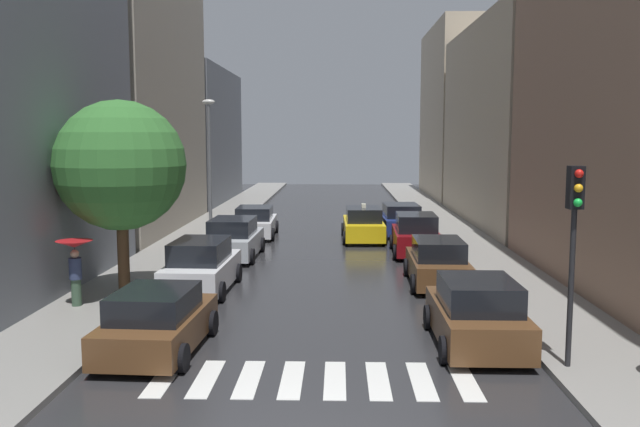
{
  "coord_description": "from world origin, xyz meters",
  "views": [
    {
      "loc": [
        0.52,
        -10.03,
        5.07
      ],
      "look_at": [
        -0.45,
        23.96,
        1.1
      ],
      "focal_mm": 37.34,
      "sensor_mm": 36.0,
      "label": 1
    }
  ],
  "objects_px": {
    "taxi_midroad": "(363,225)",
    "street_tree_left": "(120,166)",
    "parked_car_right_second": "(438,263)",
    "traffic_light_right_corner": "(574,222)",
    "pedestrian_foreground": "(75,258)",
    "parked_car_right_nearest": "(477,315)",
    "parked_car_left_nearest": "(157,322)",
    "lamp_post_left": "(210,159)",
    "parked_car_left_second": "(202,267)",
    "parked_car_right_fourth": "(401,220)",
    "parked_car_right_third": "(416,236)",
    "parked_car_left_fourth": "(255,223)",
    "parked_car_left_third": "(233,239)"
  },
  "relations": [
    {
      "from": "parked_car_left_nearest",
      "to": "parked_car_left_second",
      "type": "bearing_deg",
      "value": 4.92
    },
    {
      "from": "taxi_midroad",
      "to": "traffic_light_right_corner",
      "type": "height_order",
      "value": "traffic_light_right_corner"
    },
    {
      "from": "parked_car_left_fourth",
      "to": "parked_car_right_third",
      "type": "distance_m",
      "value": 8.95
    },
    {
      "from": "parked_car_left_fourth",
      "to": "lamp_post_left",
      "type": "height_order",
      "value": "lamp_post_left"
    },
    {
      "from": "parked_car_left_second",
      "to": "parked_car_right_second",
      "type": "height_order",
      "value": "parked_car_left_second"
    },
    {
      "from": "pedestrian_foreground",
      "to": "traffic_light_right_corner",
      "type": "bearing_deg",
      "value": -19.89
    },
    {
      "from": "parked_car_right_nearest",
      "to": "taxi_midroad",
      "type": "xyz_separation_m",
      "value": [
        -2.14,
        16.47,
        -0.02
      ]
    },
    {
      "from": "parked_car_left_nearest",
      "to": "parked_car_left_fourth",
      "type": "relative_size",
      "value": 0.99
    },
    {
      "from": "parked_car_right_nearest",
      "to": "street_tree_left",
      "type": "relative_size",
      "value": 0.69
    },
    {
      "from": "taxi_midroad",
      "to": "street_tree_left",
      "type": "bearing_deg",
      "value": 145.73
    },
    {
      "from": "parked_car_right_third",
      "to": "parked_car_left_nearest",
      "type": "bearing_deg",
      "value": 151.83
    },
    {
      "from": "parked_car_left_nearest",
      "to": "pedestrian_foreground",
      "type": "distance_m",
      "value": 5.04
    },
    {
      "from": "parked_car_left_second",
      "to": "parked_car_left_nearest",
      "type": "bearing_deg",
      "value": -176.17
    },
    {
      "from": "parked_car_right_second",
      "to": "parked_car_left_fourth",
      "type": "bearing_deg",
      "value": 36.35
    },
    {
      "from": "taxi_midroad",
      "to": "pedestrian_foreground",
      "type": "height_order",
      "value": "pedestrian_foreground"
    },
    {
      "from": "parked_car_left_nearest",
      "to": "street_tree_left",
      "type": "bearing_deg",
      "value": 28.39
    },
    {
      "from": "parked_car_right_third",
      "to": "parked_car_right_fourth",
      "type": "distance_m",
      "value": 5.94
    },
    {
      "from": "parked_car_left_fourth",
      "to": "parked_car_right_third",
      "type": "xyz_separation_m",
      "value": [
        7.53,
        -4.84,
        0.09
      ]
    },
    {
      "from": "parked_car_left_second",
      "to": "parked_car_left_third",
      "type": "bearing_deg",
      "value": 0.84
    },
    {
      "from": "parked_car_right_fourth",
      "to": "parked_car_right_nearest",
      "type": "bearing_deg",
      "value": 178.26
    },
    {
      "from": "parked_car_left_second",
      "to": "parked_car_right_third",
      "type": "relative_size",
      "value": 1.05
    },
    {
      "from": "parked_car_left_second",
      "to": "parked_car_right_third",
      "type": "distance_m",
      "value": 10.5
    },
    {
      "from": "parked_car_right_second",
      "to": "parked_car_right_third",
      "type": "relative_size",
      "value": 1.01
    },
    {
      "from": "parked_car_left_nearest",
      "to": "lamp_post_left",
      "type": "relative_size",
      "value": 0.63
    },
    {
      "from": "parked_car_right_third",
      "to": "pedestrian_foreground",
      "type": "xyz_separation_m",
      "value": [
        -10.94,
        -9.56,
        0.75
      ]
    },
    {
      "from": "parked_car_right_fourth",
      "to": "taxi_midroad",
      "type": "distance_m",
      "value": 2.85
    },
    {
      "from": "traffic_light_right_corner",
      "to": "parked_car_left_fourth",
      "type": "bearing_deg",
      "value": 115.51
    },
    {
      "from": "traffic_light_right_corner",
      "to": "street_tree_left",
      "type": "bearing_deg",
      "value": 151.84
    },
    {
      "from": "parked_car_left_third",
      "to": "parked_car_left_second",
      "type": "bearing_deg",
      "value": -179.46
    },
    {
      "from": "parked_car_right_second",
      "to": "parked_car_right_fourth",
      "type": "distance_m",
      "value": 11.82
    },
    {
      "from": "pedestrian_foreground",
      "to": "lamp_post_left",
      "type": "distance_m",
      "value": 12.67
    },
    {
      "from": "parked_car_left_second",
      "to": "parked_car_left_fourth",
      "type": "relative_size",
      "value": 1.04
    },
    {
      "from": "taxi_midroad",
      "to": "parked_car_right_second",
      "type": "bearing_deg",
      "value": -168.57
    },
    {
      "from": "traffic_light_right_corner",
      "to": "pedestrian_foreground",
      "type": "bearing_deg",
      "value": 159.14
    },
    {
      "from": "parked_car_right_fourth",
      "to": "traffic_light_right_corner",
      "type": "bearing_deg",
      "value": -177.29
    },
    {
      "from": "parked_car_left_third",
      "to": "parked_car_right_fourth",
      "type": "distance_m",
      "value": 10.3
    },
    {
      "from": "parked_car_right_third",
      "to": "parked_car_right_fourth",
      "type": "relative_size",
      "value": 0.93
    },
    {
      "from": "pedestrian_foreground",
      "to": "parked_car_left_second",
      "type": "bearing_deg",
      "value": 39.42
    },
    {
      "from": "parked_car_right_second",
      "to": "lamp_post_left",
      "type": "distance_m",
      "value": 13.22
    },
    {
      "from": "pedestrian_foreground",
      "to": "parked_car_right_fourth",
      "type": "bearing_deg",
      "value": 56.0
    },
    {
      "from": "street_tree_left",
      "to": "traffic_light_right_corner",
      "type": "distance_m",
      "value": 13.21
    },
    {
      "from": "parked_car_right_second",
      "to": "taxi_midroad",
      "type": "relative_size",
      "value": 0.93
    },
    {
      "from": "parked_car_left_second",
      "to": "parked_car_right_third",
      "type": "height_order",
      "value": "parked_car_right_third"
    },
    {
      "from": "parked_car_right_nearest",
      "to": "street_tree_left",
      "type": "height_order",
      "value": "street_tree_left"
    },
    {
      "from": "parked_car_left_fourth",
      "to": "street_tree_left",
      "type": "xyz_separation_m",
      "value": [
        -2.46,
        -12.96,
        3.43
      ]
    },
    {
      "from": "parked_car_left_third",
      "to": "parked_car_right_nearest",
      "type": "xyz_separation_m",
      "value": [
        7.73,
        -11.52,
        -0.0
      ]
    },
    {
      "from": "parked_car_left_second",
      "to": "parked_car_right_second",
      "type": "bearing_deg",
      "value": -79.77
    },
    {
      "from": "parked_car_left_nearest",
      "to": "lamp_post_left",
      "type": "height_order",
      "value": "lamp_post_left"
    },
    {
      "from": "parked_car_right_nearest",
      "to": "taxi_midroad",
      "type": "relative_size",
      "value": 0.91
    },
    {
      "from": "parked_car_left_nearest",
      "to": "lamp_post_left",
      "type": "bearing_deg",
      "value": 9.29
    }
  ]
}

